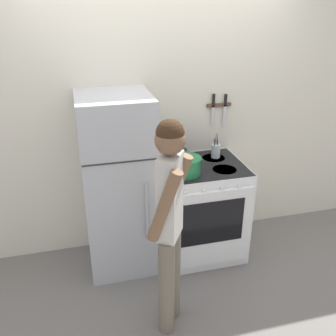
# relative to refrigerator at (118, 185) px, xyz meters

# --- Properties ---
(ground_plane) EXTENTS (14.00, 14.00, 0.00)m
(ground_plane) POSITION_rel_refrigerator_xyz_m (0.44, 0.31, -0.80)
(ground_plane) COLOR slate
(wall_back) EXTENTS (10.00, 0.06, 2.55)m
(wall_back) POSITION_rel_refrigerator_xyz_m (0.44, 0.34, 0.47)
(wall_back) COLOR silver
(wall_back) RESTS_ON ground_plane
(refrigerator) EXTENTS (0.60, 0.64, 1.60)m
(refrigerator) POSITION_rel_refrigerator_xyz_m (0.00, 0.00, 0.00)
(refrigerator) COLOR #B7BABF
(refrigerator) RESTS_ON ground_plane
(stove_range) EXTENTS (0.80, 0.71, 0.92)m
(stove_range) POSITION_rel_refrigerator_xyz_m (0.74, -0.05, -0.33)
(stove_range) COLOR white
(stove_range) RESTS_ON ground_plane
(dutch_oven_pot) EXTENTS (0.31, 0.27, 0.18)m
(dutch_oven_pot) POSITION_rel_refrigerator_xyz_m (0.56, -0.16, 0.20)
(dutch_oven_pot) COLOR #237A42
(dutch_oven_pot) RESTS_ON stove_range
(tea_kettle) EXTENTS (0.21, 0.16, 0.25)m
(tea_kettle) POSITION_rel_refrigerator_xyz_m (0.58, 0.11, 0.20)
(tea_kettle) COLOR black
(tea_kettle) RESTS_ON stove_range
(utensil_jar) EXTENTS (0.08, 0.08, 0.24)m
(utensil_jar) POSITION_rel_refrigerator_xyz_m (0.94, 0.12, 0.19)
(utensil_jar) COLOR silver
(utensil_jar) RESTS_ON stove_range
(person) EXTENTS (0.38, 0.41, 1.64)m
(person) POSITION_rel_refrigerator_xyz_m (0.25, -0.84, 0.13)
(person) COLOR #6B6051
(person) RESTS_ON ground_plane
(wall_knife_strip) EXTENTS (0.24, 0.03, 0.32)m
(wall_knife_strip) POSITION_rel_refrigerator_xyz_m (1.02, 0.29, 0.57)
(wall_knife_strip) COLOR brown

